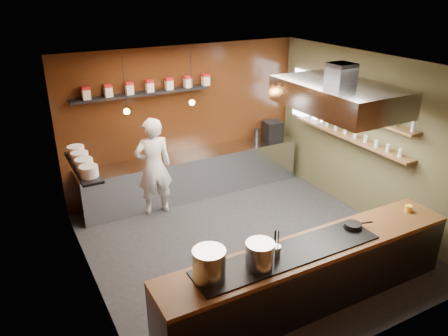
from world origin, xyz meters
TOP-DOWN VIEW (x-y plane):
  - floor at (0.00, 0.00)m, footprint 5.00×5.00m
  - back_wall at (0.00, 2.50)m, footprint 5.00×0.00m
  - left_wall at (-2.50, 0.00)m, footprint 0.00×5.00m
  - right_wall at (2.50, 0.00)m, footprint 0.00×5.00m
  - ceiling at (0.00, 0.00)m, footprint 5.00×5.00m
  - window_pane at (2.45, 1.70)m, footprint 0.00×1.00m
  - prep_counter at (0.00, 2.17)m, footprint 4.60×0.65m
  - pass_counter at (-0.00, -1.60)m, footprint 4.40×0.72m
  - tin_shelf at (-0.90, 2.36)m, footprint 2.60×0.26m
  - plate_shelf at (-2.34, 1.00)m, footprint 0.30×1.40m
  - bottle_shelf_upper at (2.34, 0.30)m, footprint 0.26×2.80m
  - bottle_shelf_lower at (2.34, 0.30)m, footprint 0.26×2.80m
  - extractor_hood at (1.30, -0.40)m, footprint 1.20×2.00m
  - pendant_left at (-1.40, 1.70)m, footprint 0.10×0.10m
  - pendant_right at (-0.20, 1.70)m, footprint 0.10×0.10m
  - storage_tins at (-0.75, 2.36)m, footprint 2.43×0.13m
  - plate_stacks at (-2.34, 1.00)m, footprint 0.26×1.16m
  - bottles at (2.34, 0.30)m, footprint 0.06×2.66m
  - wine_glasses at (2.34, 0.30)m, footprint 0.07×2.37m
  - stockpot_large at (-1.51, -1.57)m, footprint 0.40×0.40m
  - stockpot_small at (-0.88, -1.65)m, footprint 0.36×0.36m
  - utensil_crock at (-0.60, -1.59)m, footprint 0.15×0.15m
  - frying_pan at (0.77, -1.52)m, footprint 0.42×0.26m
  - butter_jar at (1.84, -1.55)m, footprint 0.12×0.12m
  - espresso_machine at (1.97, 2.24)m, footprint 0.40×0.39m
  - chef at (-0.95, 1.85)m, footprint 0.72×0.51m

SIDE VIEW (x-z plane):
  - floor at x=0.00m, z-range 0.00..0.00m
  - prep_counter at x=0.00m, z-range 0.00..0.90m
  - pass_counter at x=0.00m, z-range 0.00..0.94m
  - chef at x=-0.95m, z-range 0.00..1.89m
  - butter_jar at x=1.84m, z-range 0.92..1.02m
  - frying_pan at x=0.77m, z-range 0.94..1.00m
  - utensil_crock at x=-0.60m, z-range 0.94..1.11m
  - espresso_machine at x=1.97m, z-range 0.90..1.27m
  - stockpot_small at x=-0.88m, z-range 0.94..1.27m
  - stockpot_large at x=-1.51m, z-range 0.94..1.32m
  - bottle_shelf_lower at x=2.34m, z-range 1.43..1.47m
  - back_wall at x=0.00m, z-range -1.00..4.00m
  - left_wall at x=-2.50m, z-range -1.00..4.00m
  - right_wall at x=2.50m, z-range -1.00..4.00m
  - wine_glasses at x=2.34m, z-range 1.47..1.60m
  - plate_shelf at x=-2.34m, z-range 1.53..1.57m
  - plate_stacks at x=-2.34m, z-range 1.57..1.73m
  - window_pane at x=2.45m, z-range 1.40..2.40m
  - bottle_shelf_upper at x=2.34m, z-range 1.90..1.94m
  - bottles at x=2.34m, z-range 1.94..2.18m
  - pendant_left at x=-1.40m, z-range 1.68..2.63m
  - pendant_right at x=-0.20m, z-range 1.68..2.63m
  - tin_shelf at x=-0.90m, z-range 2.18..2.22m
  - storage_tins at x=-0.75m, z-range 2.22..2.44m
  - extractor_hood at x=1.30m, z-range 2.15..2.87m
  - ceiling at x=0.00m, z-range 3.00..3.00m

